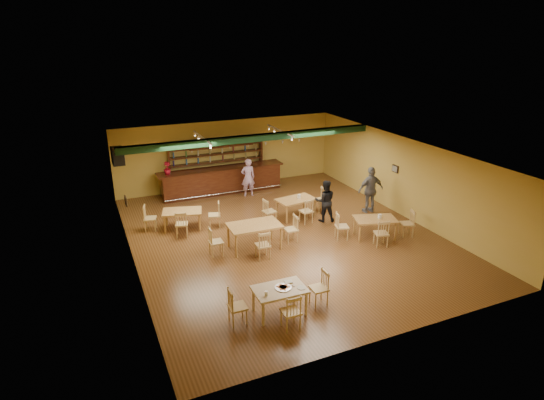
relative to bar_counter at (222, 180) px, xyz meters
name	(u,v)px	position (x,y,z in m)	size (l,w,h in m)	color
floor	(283,236)	(0.58, -5.15, -0.56)	(12.00, 12.00, 0.00)	#523417
ceiling_beam	(253,138)	(0.58, -2.35, 2.31)	(10.00, 0.30, 0.25)	black
track_rail_left	(202,137)	(-1.22, -1.75, 2.38)	(0.05, 2.50, 0.05)	silver
track_rail_right	(280,130)	(1.98, -1.75, 2.38)	(0.05, 2.50, 0.05)	silver
ac_unit	(118,156)	(-4.22, -0.95, 1.79)	(0.34, 0.70, 0.48)	silver
picture_left	(126,201)	(-4.39, -4.15, 1.14)	(0.04, 0.34, 0.28)	black
picture_right	(395,169)	(5.55, -4.65, 1.14)	(0.04, 0.34, 0.28)	black
bar_counter	(222,180)	(0.00, 0.00, 0.00)	(5.52, 0.85, 1.13)	#37120B
back_bar_hutch	(217,164)	(0.00, 0.63, 0.57)	(4.27, 0.40, 2.28)	#37120B
poinsettia	(167,168)	(-2.31, 0.00, 0.83)	(0.30, 0.30, 0.53)	#A90F23
dining_table_a	(183,220)	(-2.45, -3.12, -0.22)	(1.36, 0.82, 0.68)	#9A6836
dining_table_b	(296,208)	(1.75, -3.74, -0.21)	(1.43, 0.86, 0.72)	#9A6836
dining_table_c	(255,236)	(-0.67, -5.62, -0.15)	(1.68, 1.01, 0.84)	#9A6836
dining_table_d	(374,228)	(3.41, -6.49, -0.22)	(1.39, 0.84, 0.70)	#9A6836
near_table	(280,301)	(-1.42, -9.24, -0.22)	(1.30, 0.84, 0.70)	#CBB288
pizza_tray	(283,288)	(-1.33, -9.24, 0.14)	(0.40, 0.40, 0.01)	silver
parmesan_shaker	(266,293)	(-1.84, -9.38, 0.19)	(0.07, 0.07, 0.11)	#EAE5C6
napkin_stack	(288,282)	(-1.09, -9.05, 0.15)	(0.20, 0.15, 0.03)	white
pizza_server	(287,285)	(-1.19, -9.19, 0.15)	(0.32, 0.09, 0.00)	silver
side_plate	(302,288)	(-0.91, -9.42, 0.14)	(0.22, 0.22, 0.01)	white
patron_bar	(248,177)	(0.92, -0.83, 0.26)	(0.60, 0.39, 1.64)	#924AA1
patron_right_a	(325,201)	(2.55, -4.54, 0.23)	(0.77, 0.60, 1.58)	black
patron_right_b	(371,190)	(4.61, -4.49, 0.35)	(1.07, 0.45, 1.83)	slate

